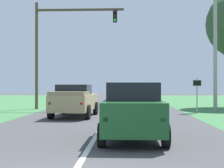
% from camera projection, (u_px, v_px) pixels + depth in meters
% --- Properties ---
extents(ground_plane, '(120.00, 120.00, 0.00)m').
position_uv_depth(ground_plane, '(105.00, 121.00, 16.85)').
color(ground_plane, '#424244').
extents(red_suv_near, '(2.15, 4.42, 1.94)m').
position_uv_depth(red_suv_near, '(133.00, 110.00, 11.16)').
color(red_suv_near, '#194C23').
rests_on(red_suv_near, ground_plane).
extents(pickup_truck_lead, '(2.48, 4.97, 1.90)m').
position_uv_depth(pickup_truck_lead, '(74.00, 100.00, 19.31)').
color(pickup_truck_lead, tan).
rests_on(pickup_truck_lead, ground_plane).
extents(traffic_light, '(6.98, 0.40, 8.38)m').
position_uv_depth(traffic_light, '(58.00, 40.00, 25.63)').
color(traffic_light, brown).
rests_on(traffic_light, ground_plane).
extents(keep_moving_sign, '(0.60, 0.09, 2.36)m').
position_uv_depth(keep_moving_sign, '(197.00, 91.00, 21.51)').
color(keep_moving_sign, gray).
rests_on(keep_moving_sign, ground_plane).
extents(utility_pole_right, '(0.28, 0.28, 8.59)m').
position_uv_depth(utility_pole_right, '(215.00, 53.00, 24.41)').
color(utility_pole_right, '#9E998E').
rests_on(utility_pole_right, ground_plane).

